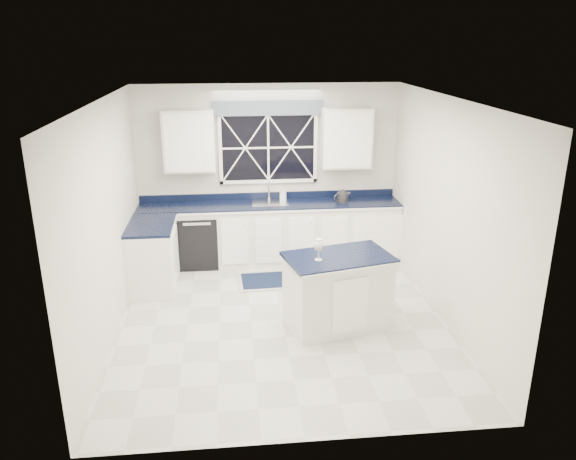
{
  "coord_description": "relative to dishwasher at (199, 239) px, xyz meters",
  "views": [
    {
      "loc": [
        -0.57,
        -6.24,
        3.37
      ],
      "look_at": [
        0.12,
        0.4,
        1.04
      ],
      "focal_mm": 35.0,
      "sensor_mm": 36.0,
      "label": 1
    }
  ],
  "objects": [
    {
      "name": "countertop",
      "position": [
        1.1,
        0.0,
        0.51
      ],
      "size": [
        3.98,
        0.64,
        0.04
      ],
      "primitive_type": "cube",
      "color": "black",
      "rests_on": "base_cabinets"
    },
    {
      "name": "soap_bottle",
      "position": [
        1.32,
        0.17,
        0.63
      ],
      "size": [
        0.11,
        0.12,
        0.21
      ],
      "primitive_type": "imported",
      "rotation": [
        0.0,
        0.0,
        -0.25
      ],
      "color": "silver",
      "rests_on": "countertop"
    },
    {
      "name": "island",
      "position": [
        1.75,
        -2.17,
        0.05
      ],
      "size": [
        1.37,
        1.01,
        0.92
      ],
      "rotation": [
        0.0,
        0.0,
        0.24
      ],
      "color": "white",
      "rests_on": "ground"
    },
    {
      "name": "back_wall",
      "position": [
        1.1,
        0.3,
        0.94
      ],
      "size": [
        4.0,
        0.1,
        2.7
      ],
      "primitive_type": "cube",
      "color": "beige",
      "rests_on": "ground"
    },
    {
      "name": "faucet",
      "position": [
        1.1,
        0.19,
        0.69
      ],
      "size": [
        0.05,
        0.2,
        0.3
      ],
      "color": "silver",
      "rests_on": "countertop"
    },
    {
      "name": "ground",
      "position": [
        1.1,
        -1.95,
        -0.41
      ],
      "size": [
        4.5,
        4.5,
        0.0
      ],
      "primitive_type": "plane",
      "color": "beige",
      "rests_on": "ground"
    },
    {
      "name": "base_cabinets",
      "position": [
        0.77,
        -0.17,
        0.04
      ],
      "size": [
        3.99,
        1.6,
        0.9
      ],
      "color": "white",
      "rests_on": "ground"
    },
    {
      "name": "rug",
      "position": [
        1.12,
        -0.77,
        -0.4
      ],
      "size": [
        1.14,
        0.73,
        0.02
      ],
      "rotation": [
        0.0,
        0.0,
        0.05
      ],
      "color": "#A4A49F",
      "rests_on": "ground"
    },
    {
      "name": "upper_cabinets",
      "position": [
        1.1,
        0.13,
        1.49
      ],
      "size": [
        3.1,
        0.34,
        0.9
      ],
      "color": "white",
      "rests_on": "ground"
    },
    {
      "name": "wine_glass",
      "position": [
        1.49,
        -2.27,
        0.68
      ],
      "size": [
        0.11,
        0.11,
        0.26
      ],
      "color": "silver",
      "rests_on": "island"
    },
    {
      "name": "window",
      "position": [
        1.1,
        0.25,
        1.42
      ],
      "size": [
        1.65,
        0.09,
        1.26
      ],
      "color": "black",
      "rests_on": "ground"
    },
    {
      "name": "kettle",
      "position": [
        2.21,
        -0.03,
        0.63
      ],
      "size": [
        0.28,
        0.23,
        0.21
      ],
      "rotation": [
        0.0,
        0.0,
        0.4
      ],
      "color": "#313133",
      "rests_on": "countertop"
    },
    {
      "name": "dishwasher",
      "position": [
        0.0,
        0.0,
        0.0
      ],
      "size": [
        0.6,
        0.58,
        0.82
      ],
      "primitive_type": "cube",
      "color": "black",
      "rests_on": "ground"
    }
  ]
}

